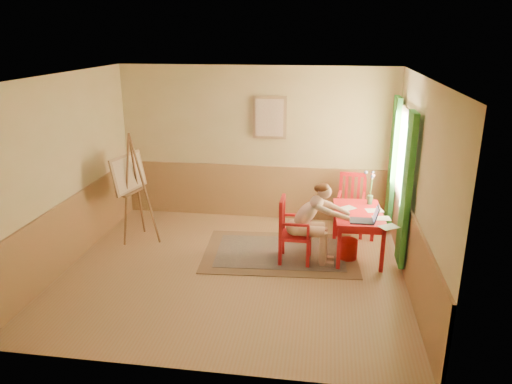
% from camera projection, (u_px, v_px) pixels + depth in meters
% --- Properties ---
extents(room, '(5.04, 4.54, 2.84)m').
position_uv_depth(room, '(232.00, 180.00, 6.71)').
color(room, '#A6815B').
rests_on(room, ground).
extents(wainscot, '(5.00, 4.50, 1.00)m').
position_uv_depth(wainscot, '(243.00, 219.00, 7.74)').
color(wainscot, tan).
rests_on(wainscot, room).
extents(window, '(0.12, 2.01, 2.20)m').
position_uv_depth(window, '(401.00, 169.00, 7.42)').
color(window, white).
rests_on(window, room).
extents(wall_portrait, '(0.60, 0.05, 0.76)m').
position_uv_depth(wall_portrait, '(269.00, 118.00, 8.58)').
color(wall_portrait, '#A58159').
rests_on(wall_portrait, room).
extents(rug, '(2.50, 1.76, 0.02)m').
position_uv_depth(rug, '(280.00, 252.00, 7.70)').
color(rug, '#8C7251').
rests_on(rug, room).
extents(table, '(0.77, 1.23, 0.72)m').
position_uv_depth(table, '(358.00, 217.00, 7.46)').
color(table, red).
rests_on(table, room).
extents(chair_left, '(0.47, 0.45, 1.01)m').
position_uv_depth(chair_left, '(292.00, 230.00, 7.28)').
color(chair_left, red).
rests_on(chair_left, room).
extents(chair_back, '(0.51, 0.52, 1.04)m').
position_uv_depth(chair_back, '(351.00, 204.00, 8.35)').
color(chair_back, red).
rests_on(chair_back, room).
extents(figure, '(0.94, 0.41, 1.28)m').
position_uv_depth(figure, '(312.00, 220.00, 7.17)').
color(figure, '#D6AB92').
rests_on(figure, room).
extents(laptop, '(0.41, 0.25, 0.25)m').
position_uv_depth(laptop, '(366.00, 219.00, 7.03)').
color(laptop, '#1E2338').
rests_on(laptop, table).
extents(papers, '(0.88, 0.99, 0.00)m').
position_uv_depth(papers, '(372.00, 216.00, 7.27)').
color(papers, white).
rests_on(papers, table).
extents(vase, '(0.19, 0.29, 0.54)m').
position_uv_depth(vase, '(370.00, 189.00, 7.70)').
color(vase, '#3F724C').
rests_on(vase, table).
extents(wastebasket, '(0.37, 0.37, 0.31)m').
position_uv_depth(wastebasket, '(348.00, 249.00, 7.47)').
color(wastebasket, red).
rests_on(wastebasket, room).
extents(easel, '(0.68, 0.82, 1.83)m').
position_uv_depth(easel, '(131.00, 177.00, 7.92)').
color(easel, brown).
rests_on(easel, room).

